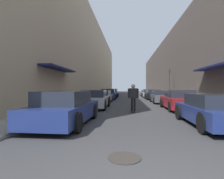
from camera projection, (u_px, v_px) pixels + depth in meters
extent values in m
plane|color=#38383A|center=(131.00, 98.00, 25.28)|extent=(127.77, 127.77, 0.00)
cube|color=gray|center=(103.00, 96.00, 31.49)|extent=(1.80, 58.08, 0.12)
cube|color=gray|center=(158.00, 96.00, 30.63)|extent=(1.80, 58.08, 0.12)
cube|color=tan|center=(87.00, 59.00, 31.70)|extent=(4.00, 58.08, 13.45)
cube|color=#141947|center=(59.00, 69.00, 12.72)|extent=(1.00, 4.80, 0.12)
cube|color=#564C47|center=(175.00, 68.00, 30.33)|extent=(4.00, 58.08, 9.89)
cube|color=#141947|center=(214.00, 67.00, 11.76)|extent=(1.00, 4.80, 0.12)
cube|color=navy|center=(66.00, 112.00, 7.22)|extent=(1.91, 4.56, 0.64)
cube|color=#232833|center=(64.00, 98.00, 6.99)|extent=(1.65, 2.38, 0.53)
cylinder|color=black|center=(59.00, 111.00, 8.70)|extent=(0.18, 0.70, 0.70)
cylinder|color=black|center=(94.00, 111.00, 8.54)|extent=(0.18, 0.70, 0.70)
cylinder|color=black|center=(26.00, 122.00, 5.91)|extent=(0.18, 0.70, 0.70)
cylinder|color=black|center=(78.00, 123.00, 5.75)|extent=(0.18, 0.70, 0.70)
cube|color=#B7B7BC|center=(95.00, 101.00, 12.94)|extent=(1.89, 4.04, 0.65)
cube|color=#232833|center=(94.00, 93.00, 12.74)|extent=(1.63, 2.12, 0.50)
cylinder|color=black|center=(87.00, 102.00, 14.25)|extent=(0.18, 0.71, 0.71)
cylinder|color=black|center=(108.00, 102.00, 14.10)|extent=(0.18, 0.71, 0.71)
cylinder|color=black|center=(79.00, 105.00, 11.79)|extent=(0.18, 0.71, 0.71)
cylinder|color=black|center=(104.00, 105.00, 11.63)|extent=(0.18, 0.71, 0.71)
cube|color=#B7B7BC|center=(102.00, 98.00, 17.94)|extent=(1.82, 4.10, 0.57)
cube|color=#232833|center=(102.00, 93.00, 17.73)|extent=(1.56, 2.15, 0.48)
cylinder|color=black|center=(97.00, 98.00, 19.26)|extent=(0.18, 0.71, 0.71)
cylinder|color=black|center=(112.00, 98.00, 19.11)|extent=(0.18, 0.71, 0.71)
cylinder|color=black|center=(92.00, 100.00, 16.76)|extent=(0.18, 0.71, 0.71)
cylinder|color=black|center=(109.00, 100.00, 16.61)|extent=(0.18, 0.71, 0.71)
cube|color=navy|center=(109.00, 95.00, 23.31)|extent=(1.97, 4.20, 0.69)
cube|color=#232833|center=(108.00, 91.00, 23.10)|extent=(1.71, 2.19, 0.50)
cylinder|color=black|center=(103.00, 96.00, 24.68)|extent=(0.18, 0.70, 0.70)
cylinder|color=black|center=(116.00, 96.00, 24.52)|extent=(0.18, 0.70, 0.70)
cylinder|color=black|center=(100.00, 97.00, 22.11)|extent=(0.18, 0.70, 0.70)
cylinder|color=black|center=(115.00, 97.00, 21.94)|extent=(0.18, 0.70, 0.70)
cube|color=navy|center=(112.00, 94.00, 28.89)|extent=(1.87, 4.02, 0.68)
cube|color=#232833|center=(112.00, 90.00, 28.69)|extent=(1.62, 2.10, 0.53)
cylinder|color=black|center=(108.00, 95.00, 30.20)|extent=(0.18, 0.67, 0.67)
cylinder|color=black|center=(118.00, 95.00, 30.05)|extent=(0.18, 0.67, 0.67)
cylinder|color=black|center=(106.00, 95.00, 27.74)|extent=(0.18, 0.67, 0.67)
cylinder|color=black|center=(117.00, 95.00, 27.59)|extent=(0.18, 0.67, 0.67)
cube|color=navy|center=(213.00, 114.00, 6.87)|extent=(1.97, 4.29, 0.57)
cube|color=#232833|center=(215.00, 101.00, 6.65)|extent=(1.70, 2.25, 0.48)
cylinder|color=black|center=(179.00, 112.00, 8.26)|extent=(0.18, 0.71, 0.71)
cylinder|color=black|center=(220.00, 112.00, 8.10)|extent=(0.18, 0.71, 0.71)
cylinder|color=black|center=(203.00, 123.00, 5.64)|extent=(0.18, 0.71, 0.71)
cube|color=maroon|center=(178.00, 102.00, 12.08)|extent=(1.84, 4.54, 0.67)
cube|color=#232833|center=(179.00, 94.00, 11.86)|extent=(1.57, 2.38, 0.51)
cylinder|color=black|center=(162.00, 103.00, 13.55)|extent=(0.18, 0.69, 0.69)
cylinder|color=black|center=(184.00, 103.00, 13.40)|extent=(0.18, 0.69, 0.69)
cylinder|color=black|center=(170.00, 107.00, 10.77)|extent=(0.18, 0.69, 0.69)
cylinder|color=black|center=(199.00, 107.00, 10.62)|extent=(0.18, 0.69, 0.69)
cube|color=#515459|center=(161.00, 98.00, 17.55)|extent=(1.87, 4.10, 0.66)
cube|color=#232833|center=(162.00, 93.00, 17.34)|extent=(1.62, 2.14, 0.41)
cylinder|color=black|center=(151.00, 99.00, 18.88)|extent=(0.18, 0.60, 0.60)
cylinder|color=black|center=(167.00, 99.00, 18.73)|extent=(0.18, 0.60, 0.60)
cylinder|color=black|center=(154.00, 101.00, 16.37)|extent=(0.18, 0.60, 0.60)
cylinder|color=black|center=(174.00, 101.00, 16.21)|extent=(0.18, 0.60, 0.60)
cube|color=black|center=(153.00, 96.00, 22.96)|extent=(1.92, 3.98, 0.64)
cube|color=#232833|center=(153.00, 91.00, 22.76)|extent=(1.69, 2.07, 0.46)
cylinder|color=black|center=(145.00, 96.00, 24.27)|extent=(0.18, 0.68, 0.68)
cylinder|color=black|center=(159.00, 96.00, 24.11)|extent=(0.18, 0.68, 0.68)
cylinder|color=black|center=(147.00, 97.00, 21.82)|extent=(0.18, 0.68, 0.68)
cylinder|color=black|center=(162.00, 97.00, 21.65)|extent=(0.18, 0.68, 0.68)
cube|color=#B7B7BC|center=(148.00, 94.00, 28.56)|extent=(1.91, 4.35, 0.59)
cube|color=#232833|center=(148.00, 91.00, 28.35)|extent=(1.65, 2.27, 0.52)
cylinder|color=black|center=(142.00, 95.00, 29.98)|extent=(0.18, 0.71, 0.71)
cylinder|color=black|center=(152.00, 95.00, 29.82)|extent=(0.18, 0.71, 0.71)
cylinder|color=black|center=(143.00, 95.00, 27.31)|extent=(0.18, 0.71, 0.71)
cylinder|color=black|center=(155.00, 95.00, 27.15)|extent=(0.18, 0.71, 0.71)
cube|color=silver|center=(146.00, 93.00, 33.69)|extent=(1.84, 4.43, 0.56)
cube|color=#232833|center=(146.00, 91.00, 33.47)|extent=(1.58, 2.32, 0.40)
cylinder|color=black|center=(141.00, 94.00, 35.12)|extent=(0.18, 0.64, 0.64)
cylinder|color=black|center=(149.00, 94.00, 34.97)|extent=(0.18, 0.64, 0.64)
cylinder|color=black|center=(142.00, 94.00, 32.41)|extent=(0.18, 0.64, 0.64)
cylinder|color=black|center=(151.00, 94.00, 32.26)|extent=(0.18, 0.64, 0.64)
cube|color=black|center=(133.00, 111.00, 10.75)|extent=(0.20, 0.78, 0.02)
cylinder|color=beige|center=(132.00, 111.00, 11.01)|extent=(0.03, 0.06, 0.06)
cylinder|color=beige|center=(134.00, 111.00, 11.00)|extent=(0.03, 0.06, 0.06)
cylinder|color=beige|center=(132.00, 112.00, 10.51)|extent=(0.03, 0.06, 0.06)
cylinder|color=beige|center=(135.00, 112.00, 10.50)|extent=(0.03, 0.06, 0.06)
cylinder|color=black|center=(132.00, 105.00, 10.76)|extent=(0.12, 0.12, 0.80)
cylinder|color=black|center=(135.00, 105.00, 10.74)|extent=(0.12, 0.12, 0.80)
cube|color=#232328|center=(133.00, 93.00, 10.75)|extent=(0.47, 0.21, 0.61)
sphere|color=tan|center=(133.00, 86.00, 10.74)|extent=(0.25, 0.25, 0.25)
cylinder|color=#232328|center=(129.00, 93.00, 10.77)|extent=(0.09, 0.09, 0.58)
cylinder|color=#232328|center=(138.00, 93.00, 10.72)|extent=(0.09, 0.09, 0.58)
cylinder|color=#332D28|center=(124.00, 158.00, 3.69)|extent=(0.70, 0.70, 0.02)
cylinder|color=#2D2D2D|center=(169.00, 84.00, 22.54)|extent=(0.10, 0.10, 3.86)
cube|color=#332D0F|center=(170.00, 71.00, 22.53)|extent=(0.16, 0.16, 0.45)
sphere|color=red|center=(170.00, 70.00, 22.44)|extent=(0.11, 0.11, 0.11)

